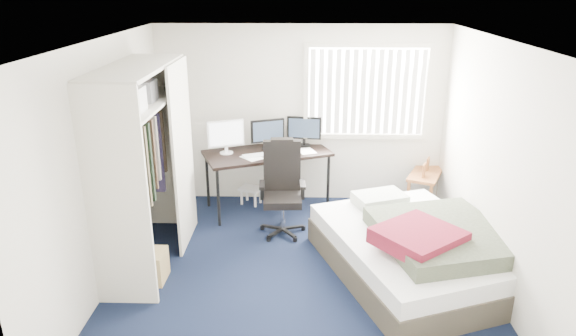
% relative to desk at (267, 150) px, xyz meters
% --- Properties ---
extents(ground, '(4.20, 4.20, 0.00)m').
position_rel_desk_xyz_m(ground, '(0.46, -1.75, -0.85)').
color(ground, black).
rests_on(ground, ground).
extents(room_shell, '(4.20, 4.20, 4.20)m').
position_rel_desk_xyz_m(room_shell, '(0.46, -1.75, 0.66)').
color(room_shell, silver).
rests_on(room_shell, ground).
extents(window_assembly, '(1.72, 0.09, 1.32)m').
position_rel_desk_xyz_m(window_assembly, '(1.36, 0.29, 0.75)').
color(window_assembly, white).
rests_on(window_assembly, ground).
extents(closet, '(0.64, 1.84, 2.22)m').
position_rel_desk_xyz_m(closet, '(-1.21, -1.49, 0.51)').
color(closet, beige).
rests_on(closet, ground).
extents(desk, '(1.85, 1.36, 1.29)m').
position_rel_desk_xyz_m(desk, '(0.00, 0.00, 0.00)').
color(desk, black).
rests_on(desk, ground).
extents(office_chair, '(0.59, 0.59, 1.19)m').
position_rel_desk_xyz_m(office_chair, '(0.24, -0.73, -0.39)').
color(office_chair, black).
rests_on(office_chair, ground).
extents(footstool, '(0.37, 0.34, 0.25)m').
position_rel_desk_xyz_m(footstool, '(-0.24, 0.10, -0.66)').
color(footstool, white).
rests_on(footstool, ground).
extents(nightstand, '(0.65, 0.84, 0.70)m').
position_rel_desk_xyz_m(nightstand, '(2.21, 0.06, -0.39)').
color(nightstand, brown).
rests_on(nightstand, ground).
extents(bed, '(2.29, 2.61, 0.71)m').
position_rel_desk_xyz_m(bed, '(1.74, -1.73, -0.55)').
color(bed, '#3F392D').
rests_on(bed, ground).
extents(pine_box, '(0.45, 0.34, 0.33)m').
position_rel_desk_xyz_m(pine_box, '(-1.19, -1.94, -0.68)').
color(pine_box, '#9E844F').
rests_on(pine_box, ground).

